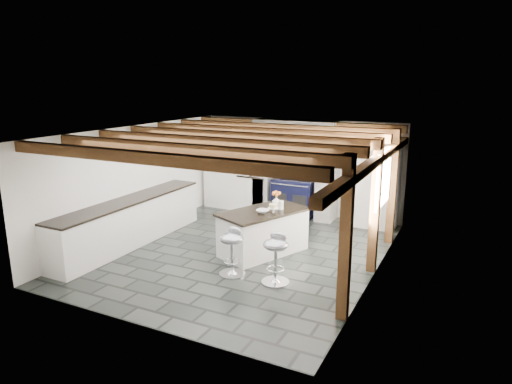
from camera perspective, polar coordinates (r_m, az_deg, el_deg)
The scene contains 6 objects.
ground at distance 8.83m, azimuth -1.75°, elevation -7.44°, with size 6.00×6.00×0.00m, color black.
room_shell at distance 10.00m, azimuth -1.06°, elevation 1.49°, with size 6.00×6.03×6.00m.
range_cooker at distance 11.01m, azimuth 4.79°, elevation -0.61°, with size 1.00×0.63×0.99m.
kitchen_island at distance 8.63m, azimuth 0.94°, elevation -4.94°, with size 1.48×1.90×1.11m.
bar_stool_near at distance 7.35m, azimuth 2.51°, elevation -7.56°, with size 0.45×0.45×0.84m.
bar_stool_far at distance 7.66m, azimuth -2.98°, elevation -6.76°, with size 0.47×0.47×0.83m.
Camera 1 is at (3.89, -7.25, 3.20)m, focal length 32.00 mm.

